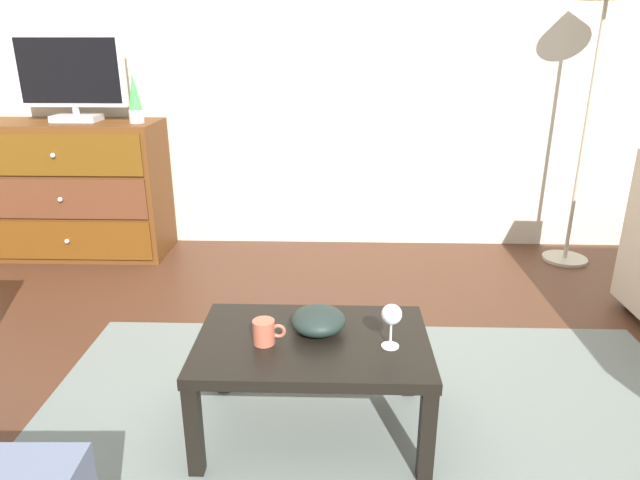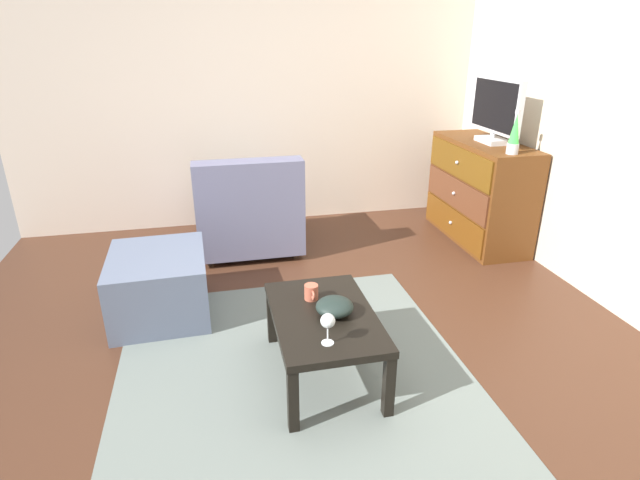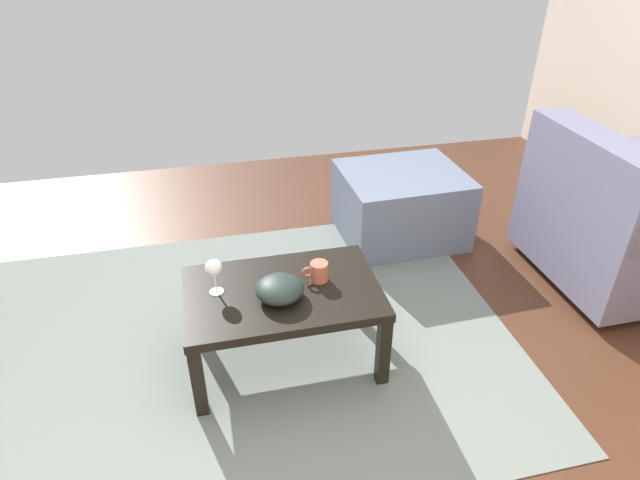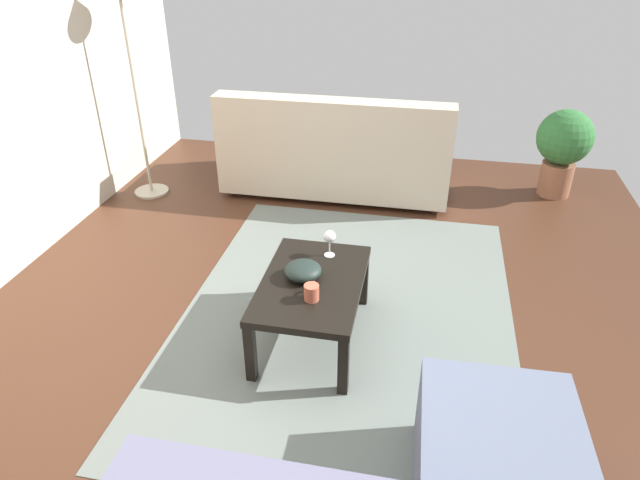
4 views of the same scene
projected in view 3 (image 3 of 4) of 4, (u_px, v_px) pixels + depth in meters
ground_plane at (281, 368)px, 2.40m from camera, size 5.68×4.58×0.05m
area_rug at (231, 340)px, 2.52m from camera, size 2.60×1.90×0.01m
coffee_table at (283, 299)px, 2.26m from camera, size 0.81×0.52×0.38m
wine_glass at (214, 269)px, 2.15m from camera, size 0.07×0.07×0.16m
mug at (318, 272)px, 2.26m from camera, size 0.11×0.08×0.08m
bowl_decorative at (280, 289)px, 2.16m from camera, size 0.20×0.20×0.09m
armchair at (620, 221)px, 2.79m from camera, size 0.80×0.84×0.83m
ottoman at (401, 205)px, 3.23m from camera, size 0.72×0.62×0.42m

